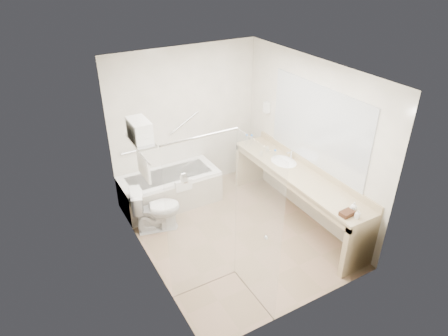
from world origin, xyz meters
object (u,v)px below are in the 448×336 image
water_bottle_left (247,140)px  bathtub (170,189)px  toilet (156,209)px  amenity_basket (347,213)px  vanity_counter (297,185)px

water_bottle_left → bathtub: bearing=172.8°
toilet → amenity_basket: (1.83, -1.99, 0.52)m
toilet → water_bottle_left: (1.83, 0.36, 0.58)m
bathtub → vanity_counter: bearing=-42.4°
vanity_counter → bathtub: bearing=137.6°
bathtub → water_bottle_left: (1.38, -0.17, 0.66)m
vanity_counter → amenity_basket: bearing=-97.2°
water_bottle_left → vanity_counter: bearing=-83.1°
bathtub → amenity_basket: bearing=-61.4°
bathtub → vanity_counter: (1.52, -1.39, 0.36)m
vanity_counter → toilet: vanity_counter is taller
vanity_counter → water_bottle_left: water_bottle_left is taller
vanity_counter → toilet: size_ratio=3.70×
toilet → amenity_basket: bearing=-123.8°
vanity_counter → amenity_basket: vanity_counter is taller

